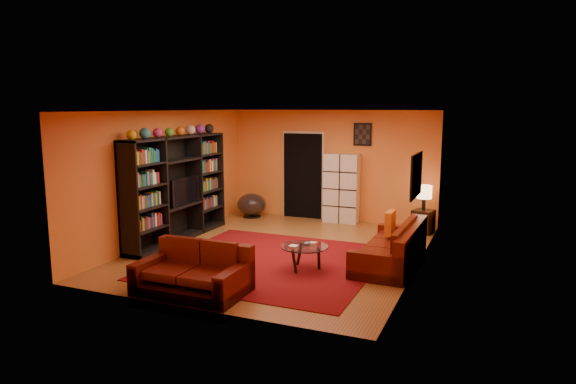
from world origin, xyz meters
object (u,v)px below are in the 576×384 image
at_px(coffee_table, 304,249).
at_px(table_lamp, 424,193).
at_px(tv, 181,191).
at_px(sofa, 395,249).
at_px(side_table, 423,222).
at_px(storage_cabinet, 341,188).
at_px(bowl_chair, 252,205).
at_px(entertainment_unit, 177,189).
at_px(loveseat, 195,272).

relative_size(coffee_table, table_lamp, 1.50).
bearing_deg(tv, sofa, -91.50).
bearing_deg(side_table, tv, -151.98).
relative_size(tv, storage_cabinet, 0.60).
bearing_deg(tv, storage_cabinet, -43.12).
bearing_deg(storage_cabinet, bowl_chair, -173.00).
bearing_deg(entertainment_unit, bowl_chair, 80.66).
bearing_deg(table_lamp, tv, -151.98).
height_order(sofa, coffee_table, sofa).
distance_m(tv, loveseat, 3.22).
relative_size(storage_cabinet, bowl_chair, 2.27).
bearing_deg(loveseat, coffee_table, -35.74).
height_order(entertainment_unit, side_table, entertainment_unit).
height_order(sofa, bowl_chair, sofa).
bearing_deg(bowl_chair, tv, -98.47).
xyz_separation_m(coffee_table, bowl_chair, (-2.66, 3.36, -0.05)).
bearing_deg(entertainment_unit, side_table, 28.51).
height_order(entertainment_unit, sofa, entertainment_unit).
height_order(tv, side_table, tv).
xyz_separation_m(bowl_chair, side_table, (4.11, -0.04, -0.06)).
xyz_separation_m(tv, coffee_table, (3.02, -0.94, -0.64)).
relative_size(loveseat, table_lamp, 2.96).
bearing_deg(tv, side_table, -61.98).
xyz_separation_m(tv, loveseat, (1.91, -2.49, -0.71)).
distance_m(sofa, table_lamp, 2.57).
bearing_deg(table_lamp, loveseat, -117.79).
distance_m(loveseat, storage_cabinet, 5.28).
distance_m(entertainment_unit, side_table, 5.21).
distance_m(entertainment_unit, loveseat, 3.20).
xyz_separation_m(sofa, bowl_chair, (-4.00, 2.54, 0.02)).
xyz_separation_m(entertainment_unit, side_table, (4.53, 2.46, -0.80)).
xyz_separation_m(storage_cabinet, bowl_chair, (-2.19, -0.30, -0.49)).
bearing_deg(tv, bowl_chair, -8.47).
height_order(tv, loveseat, tv).
relative_size(tv, coffee_table, 1.21).
bearing_deg(side_table, bowl_chair, 179.41).
xyz_separation_m(tv, storage_cabinet, (2.55, 2.72, -0.19)).
distance_m(loveseat, side_table, 5.51).
bearing_deg(bowl_chair, sofa, -32.39).
bearing_deg(storage_cabinet, entertainment_unit, -133.69).
bearing_deg(table_lamp, entertainment_unit, -151.49).
height_order(side_table, table_lamp, table_lamp).
height_order(bowl_chair, side_table, bowl_chair).
bearing_deg(sofa, entertainment_unit, -179.40).
distance_m(entertainment_unit, sofa, 4.48).
bearing_deg(table_lamp, bowl_chair, 179.41).
relative_size(loveseat, side_table, 3.15).
bearing_deg(sofa, tv, 179.60).
distance_m(tv, sofa, 4.42).
bearing_deg(side_table, storage_cabinet, 169.92).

